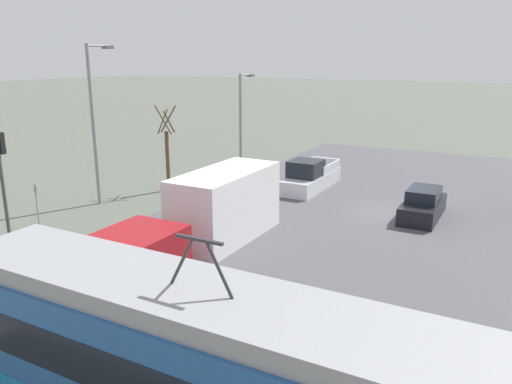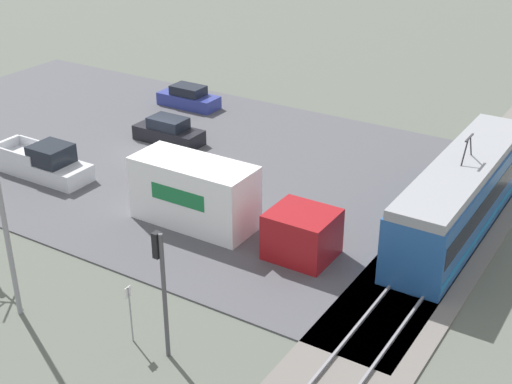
% 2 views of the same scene
% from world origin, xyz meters
% --- Properties ---
extents(ground_plane, '(320.00, 320.00, 0.00)m').
position_xyz_m(ground_plane, '(0.00, 0.00, 0.00)').
color(ground_plane, '#565B51').
extents(road_surface, '(22.20, 39.14, 0.08)m').
position_xyz_m(road_surface, '(0.00, 0.00, 0.04)').
color(road_surface, '#4C4C51').
rests_on(road_surface, ground).
extents(light_rail_tram, '(13.07, 2.75, 4.60)m').
position_xyz_m(light_rail_tram, '(-0.40, 18.18, 1.77)').
color(light_rail_tram, '#235193').
rests_on(light_rail_tram, ground).
extents(box_truck, '(2.55, 10.21, 3.16)m').
position_xyz_m(box_truck, '(5.76, 8.74, 1.54)').
color(box_truck, maroon).
rests_on(box_truck, ground).
extents(pickup_truck, '(2.00, 5.82, 1.93)m').
position_xyz_m(pickup_truck, '(5.83, -2.82, 0.81)').
color(pickup_truck, silver).
rests_on(pickup_truck, ground).
extents(sedan_car_0, '(1.73, 4.35, 1.56)m').
position_xyz_m(sedan_car_0, '(-1.63, -0.10, 0.72)').
color(sedan_car_0, black).
rests_on(sedan_car_0, ground).
extents(traffic_light_pole, '(0.28, 0.47, 5.00)m').
position_xyz_m(traffic_light_pole, '(14.21, 12.28, 3.25)').
color(traffic_light_pole, '#47474C').
rests_on(traffic_light_pole, ground).
extents(street_tree, '(1.26, 1.04, 5.35)m').
position_xyz_m(street_tree, '(13.58, 1.58, 2.43)').
color(street_tree, brown).
rests_on(street_tree, ground).
extents(street_lamp_near_crossing, '(0.36, 1.95, 7.02)m').
position_xyz_m(street_lamp_near_crossing, '(12.58, -5.99, 4.12)').
color(street_lamp_near_crossing, gray).
rests_on(street_lamp_near_crossing, ground).
extents(street_lamp_mid_block, '(0.36, 1.95, 8.86)m').
position_xyz_m(street_lamp_mid_block, '(15.24, 5.65, 5.07)').
color(street_lamp_mid_block, gray).
rests_on(street_lamp_mid_block, ground).
extents(no_parking_sign, '(0.32, 0.08, 2.36)m').
position_xyz_m(no_parking_sign, '(14.25, 10.73, 1.43)').
color(no_parking_sign, gray).
rests_on(no_parking_sign, ground).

